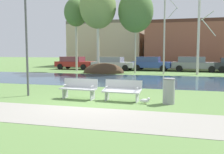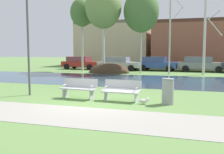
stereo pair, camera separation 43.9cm
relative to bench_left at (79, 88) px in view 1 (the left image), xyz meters
name	(u,v)px [view 1 (the left image)]	position (x,y,z in m)	size (l,w,h in m)	color
ground_plane	(137,78)	(0.96, 9.22, -0.47)	(120.00, 120.00, 0.00)	#5B7F42
paved_path_strip	(73,116)	(0.96, -2.83, -0.47)	(60.00, 2.51, 0.01)	gray
river_band	(134,80)	(0.96, 7.87, -0.47)	(80.00, 8.03, 0.01)	#2D475B
soil_mound	(104,73)	(-3.02, 13.46, -0.47)	(3.98, 2.88, 1.89)	#423021
bench_left	(79,88)	(0.00, 0.00, 0.00)	(1.63, 0.67, 0.87)	#B2B5B7
bench_right	(122,90)	(1.93, 0.00, 0.00)	(1.63, 0.67, 0.87)	#B2B5B7
trash_bin	(169,91)	(3.82, -0.07, 0.05)	(0.49, 0.49, 1.01)	gray
seagull	(145,100)	(2.93, -0.32, -0.34)	(0.44, 0.16, 0.26)	white
streetlamp	(26,18)	(-2.60, 0.13, 3.07)	(0.32, 0.32, 5.30)	#4C4C51
birch_far_left	(76,13)	(-6.32, 14.65, 5.50)	(2.39, 2.39, 7.71)	#BCB7A8
birch_left	(98,7)	(-3.52, 13.30, 5.75)	(3.43, 3.43, 8.30)	beige
birch_center_left	(136,11)	(-0.04, 14.01, 5.29)	(3.28, 3.28, 7.73)	#BCB7A8
birch_center	(165,25)	(2.70, 13.29, 3.89)	(1.23, 2.25, 8.57)	#BCB7A8
birch_center_right	(199,34)	(5.63, 13.71, 3.12)	(1.52, 2.63, 7.05)	beige
parked_van_nearest_red	(74,63)	(-7.72, 17.32, 0.29)	(4.57, 2.29, 1.45)	maroon
parked_sedan_second_silver	(113,63)	(-3.07, 17.05, 0.29)	(4.88, 2.26, 1.44)	#B2B5BC
parked_hatch_third_blue	(151,63)	(1.00, 17.61, 0.31)	(4.26, 2.36, 1.47)	#2D4793
parked_wagon_fourth_grey	(194,64)	(5.48, 17.47, 0.32)	(4.81, 2.22, 1.51)	slate
building_beige_block	(109,44)	(-6.06, 26.12, 2.58)	(10.05, 7.51, 6.11)	#BCAD8E
building_brick_low	(216,45)	(8.44, 25.66, 2.44)	(17.37, 8.78, 5.83)	brown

